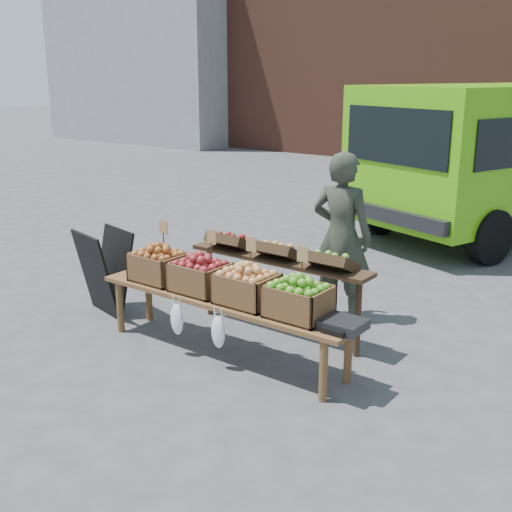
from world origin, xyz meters
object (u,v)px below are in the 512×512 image
Objects in this scene: chalkboard_sign at (105,272)px; crate_golden_apples at (159,267)px; delivery_van at (504,161)px; display_bench at (224,326)px; crate_russet_pears at (200,277)px; crate_red_apples at (247,289)px; crate_green_apples at (299,302)px; vendor at (341,237)px; back_table at (278,285)px; weighing_scale at (343,324)px.

chalkboard_sign is 0.94m from crate_golden_apples.
delivery_van reaches higher than display_bench.
chalkboard_sign is 1.89× the size of crate_russet_pears.
chalkboard_sign is at bearing 175.72° from crate_golden_apples.
crate_russet_pears is at bearing 180.00° from crate_red_apples.
delivery_van is at bearing 92.39° from crate_green_apples.
vendor is (-0.19, -4.88, -0.29)m from delivery_van.
back_table reaches higher than crate_green_apples.
chalkboard_sign is (-2.29, -6.31, -0.71)m from delivery_van.
display_bench is at bearing 180.00° from crate_red_apples.
crate_red_apples is (0.55, 0.00, 0.00)m from crate_russet_pears.
delivery_van is 10.59× the size of crate_red_apples.
chalkboard_sign reaches higher than crate_russet_pears.
chalkboard_sign reaches higher than display_bench.
back_table is 0.78× the size of display_bench.
weighing_scale is at bearing 0.00° from crate_russet_pears.
crate_red_apples is 0.98m from weighing_scale.
weighing_scale is (2.98, -0.07, 0.14)m from chalkboard_sign.
delivery_van reaches higher than vendor.
crate_green_apples is (0.55, 0.00, 0.00)m from crate_red_apples.
crate_russet_pears is (-0.38, -0.72, 0.19)m from back_table.
crate_russet_pears is (0.55, 0.00, 0.00)m from crate_golden_apples.
vendor is 3.59× the size of crate_golden_apples.
vendor is 0.85× the size of back_table.
vendor is at bearing 86.26° from crate_red_apples.
crate_red_apples is 0.55m from crate_green_apples.
crate_green_apples is at bearing 11.47° from chalkboard_sign.
crate_red_apples is 1.00× the size of crate_green_apples.
crate_green_apples is (0.72, -0.72, 0.19)m from back_table.
weighing_scale is (0.98, 0.00, -0.10)m from crate_red_apples.
display_bench is at bearing -75.99° from delivery_van.
chalkboard_sign is at bearing -90.92° from delivery_van.
back_table is 6.18× the size of weighing_scale.
vendor is 1.57m from crate_green_apples.
crate_green_apples is at bearing 0.00° from crate_russet_pears.
crate_golden_apples and crate_green_apples have the same top height.
crate_russet_pears is 1.10m from crate_green_apples.
crate_red_apples is at bearing -76.94° from back_table.
back_table reaches higher than crate_red_apples.
crate_golden_apples is 1.47× the size of weighing_scale.
vendor is at bearing 120.40° from weighing_scale.
display_bench is 1.29m from weighing_scale.
back_table is at bearing -75.54° from delivery_van.
crate_red_apples reaches higher than weighing_scale.
crate_red_apples is 1.47× the size of weighing_scale.
weighing_scale is (0.88, -1.50, -0.29)m from vendor.
crate_russet_pears is at bearing 180.00° from weighing_scale.
back_table reaches higher than display_bench.
display_bench is 0.93m from crate_golden_apples.
delivery_van is 15.57× the size of weighing_scale.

